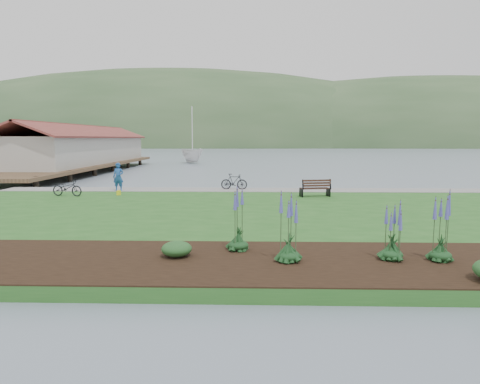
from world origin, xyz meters
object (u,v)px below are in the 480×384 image
(person, at_px, (118,174))
(bicycle_a, at_px, (67,188))
(sailboat, at_px, (193,163))
(park_bench, at_px, (316,188))

(person, relative_size, bicycle_a, 1.15)
(person, relative_size, sailboat, 0.08)
(person, xyz_separation_m, sailboat, (-0.40, 37.94, -1.50))
(park_bench, height_order, person, person)
(sailboat, bearing_deg, person, -117.93)
(park_bench, bearing_deg, sailboat, 96.83)
(person, xyz_separation_m, bicycle_a, (-2.35, -2.45, -0.60))
(person, height_order, bicycle_a, person)
(sailboat, bearing_deg, park_bench, -100.72)
(park_bench, xyz_separation_m, bicycle_a, (-14.88, -0.15, -0.04))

